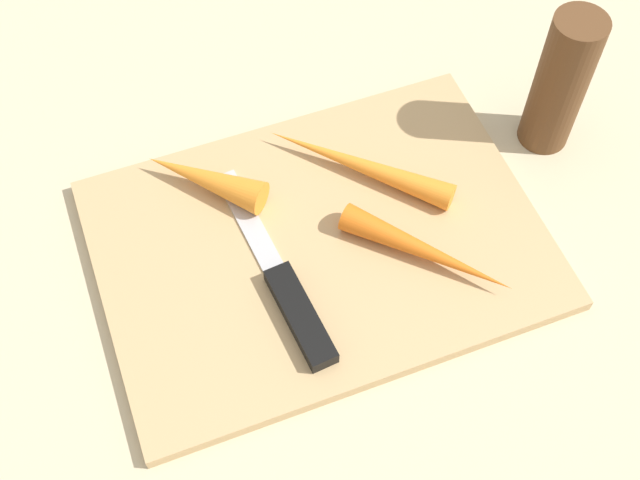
{
  "coord_description": "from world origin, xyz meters",
  "views": [
    {
      "loc": [
        0.13,
        0.34,
        0.58
      ],
      "look_at": [
        0.0,
        0.0,
        0.01
      ],
      "focal_mm": 46.24,
      "sensor_mm": 36.0,
      "label": 1
    }
  ],
  "objects_px": {
    "cutting_board": "(320,244)",
    "pepper_grinder": "(561,83)",
    "knife": "(293,302)",
    "carrot_shortest": "(205,178)",
    "carrot_longest": "(359,164)",
    "carrot_medium": "(426,252)"
  },
  "relations": [
    {
      "from": "knife",
      "to": "carrot_shortest",
      "type": "distance_m",
      "value": 0.14
    },
    {
      "from": "cutting_board",
      "to": "knife",
      "type": "xyz_separation_m",
      "value": [
        0.04,
        0.05,
        0.01
      ]
    },
    {
      "from": "knife",
      "to": "carrot_shortest",
      "type": "bearing_deg",
      "value": 8.14
    },
    {
      "from": "cutting_board",
      "to": "pepper_grinder",
      "type": "relative_size",
      "value": 2.61
    },
    {
      "from": "cutting_board",
      "to": "carrot_shortest",
      "type": "height_order",
      "value": "carrot_shortest"
    },
    {
      "from": "pepper_grinder",
      "to": "carrot_medium",
      "type": "bearing_deg",
      "value": 28.88
    },
    {
      "from": "carrot_medium",
      "to": "carrot_shortest",
      "type": "xyz_separation_m",
      "value": [
        0.14,
        -0.13,
        0.0
      ]
    },
    {
      "from": "knife",
      "to": "pepper_grinder",
      "type": "distance_m",
      "value": 0.29
    },
    {
      "from": "knife",
      "to": "carrot_medium",
      "type": "distance_m",
      "value": 0.11
    },
    {
      "from": "knife",
      "to": "pepper_grinder",
      "type": "bearing_deg",
      "value": -76.91
    },
    {
      "from": "cutting_board",
      "to": "carrot_longest",
      "type": "distance_m",
      "value": 0.08
    },
    {
      "from": "carrot_medium",
      "to": "carrot_shortest",
      "type": "height_order",
      "value": "carrot_shortest"
    },
    {
      "from": "carrot_medium",
      "to": "pepper_grinder",
      "type": "height_order",
      "value": "pepper_grinder"
    },
    {
      "from": "cutting_board",
      "to": "carrot_shortest",
      "type": "xyz_separation_m",
      "value": [
        0.07,
        -0.08,
        0.02
      ]
    },
    {
      "from": "cutting_board",
      "to": "carrot_shortest",
      "type": "distance_m",
      "value": 0.11
    },
    {
      "from": "knife",
      "to": "carrot_shortest",
      "type": "height_order",
      "value": "carrot_shortest"
    },
    {
      "from": "cutting_board",
      "to": "pepper_grinder",
      "type": "height_order",
      "value": "pepper_grinder"
    },
    {
      "from": "pepper_grinder",
      "to": "carrot_shortest",
      "type": "bearing_deg",
      "value": -7.98
    },
    {
      "from": "knife",
      "to": "carrot_medium",
      "type": "relative_size",
      "value": 1.38
    },
    {
      "from": "carrot_shortest",
      "to": "pepper_grinder",
      "type": "relative_size",
      "value": 0.77
    },
    {
      "from": "knife",
      "to": "carrot_longest",
      "type": "relative_size",
      "value": 1.19
    },
    {
      "from": "carrot_medium",
      "to": "pepper_grinder",
      "type": "bearing_deg",
      "value": 77.31
    }
  ]
}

